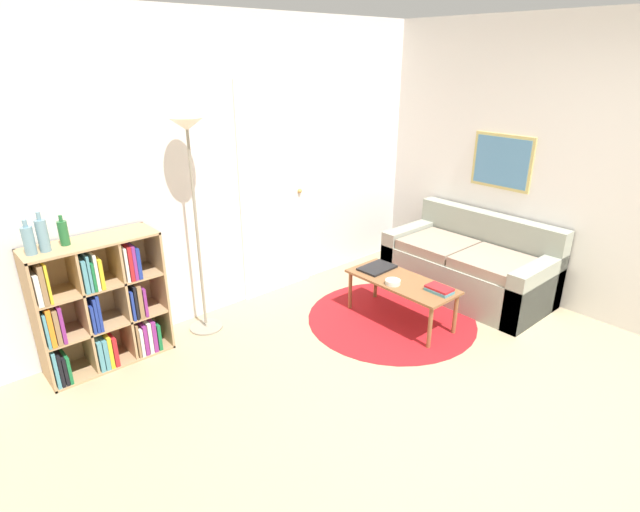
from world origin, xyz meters
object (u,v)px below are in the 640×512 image
object	(u,v)px
bookshelf	(99,307)
coffee_table	(401,285)
laptop	(377,268)
bottle_right	(63,233)
floor_lamp	(190,164)
bowl	(393,282)
couch	(471,267)
bottle_middle	(43,235)
bottle_left	(29,240)

from	to	relation	value
bookshelf	coffee_table	bearing A→B (deg)	-25.98
laptop	bottle_right	distance (m)	2.61
bookshelf	coffee_table	world-z (taller)	bookshelf
floor_lamp	coffee_table	size ratio (longest dim) A/B	1.81
coffee_table	bottle_right	bearing A→B (deg)	154.95
laptop	bottle_right	size ratio (longest dim) A/B	1.58
bowl	bottle_right	size ratio (longest dim) A/B	0.60
bookshelf	couch	distance (m)	3.42
couch	bottle_right	distance (m)	3.64
bottle_middle	bookshelf	bearing A→B (deg)	4.37
bookshelf	couch	size ratio (longest dim) A/B	0.64
bottle_middle	couch	bearing A→B (deg)	-18.09
floor_lamp	couch	distance (m)	2.88
floor_lamp	bowl	distance (m)	1.94
couch	bottle_middle	distance (m)	3.76
bookshelf	bottle_right	xyz separation A→B (m)	(-0.14, 0.02, 0.62)
floor_lamp	bottle_right	bearing A→B (deg)	176.06
couch	bottle_middle	bearing A→B (deg)	161.91
coffee_table	couch	bearing A→B (deg)	-4.31
couch	coffee_table	world-z (taller)	couch
couch	bowl	distance (m)	1.12
floor_lamp	bottle_right	size ratio (longest dim) A/B	8.38
bottle_right	bottle_left	bearing A→B (deg)	-170.25
floor_lamp	laptop	world-z (taller)	floor_lamp
bowl	bookshelf	bearing A→B (deg)	152.70
bookshelf	coffee_table	xyz separation A→B (m)	(2.23, -1.09, -0.13)
coffee_table	floor_lamp	bearing A→B (deg)	143.28
floor_lamp	bottle_left	bearing A→B (deg)	178.64
couch	laptop	size ratio (longest dim) A/B	4.60
coffee_table	bookshelf	bearing A→B (deg)	154.02
laptop	bottle_middle	world-z (taller)	bottle_middle
bottle_left	coffee_table	bearing A→B (deg)	-22.38
laptop	bottle_middle	distance (m)	2.73
bottle_middle	bottle_right	size ratio (longest dim) A/B	1.28
bowl	bottle_middle	size ratio (longest dim) A/B	0.47
couch	coffee_table	distance (m)	0.99
coffee_table	bottle_middle	size ratio (longest dim) A/B	3.61
bowl	bottle_left	distance (m)	2.77
bottle_right	couch	bearing A→B (deg)	-19.39
bottle_left	laptop	bearing A→B (deg)	-16.01
bookshelf	laptop	distance (m)	2.38
bowl	floor_lamp	bearing A→B (deg)	140.71
laptop	couch	bearing A→B (deg)	-22.11
floor_lamp	bottle_middle	world-z (taller)	floor_lamp
bottle_left	bottle_right	distance (m)	0.23
bottle_middle	coffee_table	bearing A→B (deg)	-23.06
bottle_right	bookshelf	bearing A→B (deg)	-7.97
floor_lamp	bottle_left	size ratio (longest dim) A/B	7.53
coffee_table	bottle_middle	world-z (taller)	bottle_middle
couch	bottle_left	xyz separation A→B (m)	(-3.57, 1.14, 0.84)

